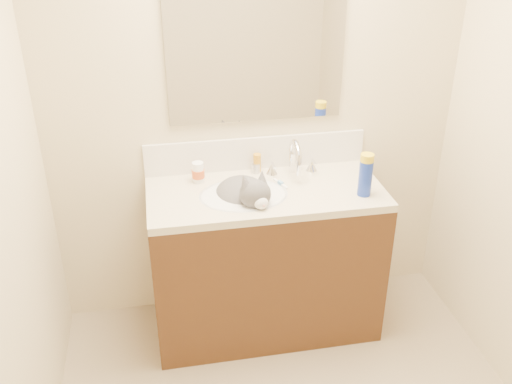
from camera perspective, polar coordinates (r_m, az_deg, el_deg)
name	(u,v)px	position (r m, az deg, el deg)	size (l,w,h in m)	color
room_shell	(331,154)	(1.77, 7.49, 3.75)	(2.24, 2.54, 2.52)	beige
vanity_cabinet	(265,263)	(3.13, 0.92, -7.11)	(1.20, 0.55, 0.82)	#412512
counter_slab	(266,193)	(2.90, 0.98, -0.14)	(1.20, 0.55, 0.04)	beige
basin	(244,207)	(2.88, -1.25, -1.50)	(0.45, 0.36, 0.14)	white
faucet	(294,161)	(3.01, 3.84, 3.15)	(0.28, 0.20, 0.21)	silver
cat	(245,198)	(2.87, -1.11, -0.61)	(0.40, 0.44, 0.32)	#4A484A
backsplash	(256,153)	(3.08, 0.02, 3.93)	(1.20, 0.02, 0.18)	silver
mirror	(256,43)	(2.89, 0.02, 14.65)	(0.90, 0.02, 0.80)	white
pill_bottle	(198,172)	(2.97, -5.81, 1.98)	(0.06, 0.06, 0.11)	white
pill_label	(198,174)	(2.97, -5.81, 1.85)	(0.07, 0.07, 0.04)	#CB5421
silver_jar	(256,168)	(3.06, -0.04, 2.42)	(0.05, 0.05, 0.05)	#B7B7BC
amber_bottle	(257,163)	(3.06, 0.11, 2.93)	(0.04, 0.04, 0.10)	#C78717
toothbrush	(280,184)	(2.95, 2.47, 0.85)	(0.01, 0.12, 0.01)	white
toothbrush_head	(281,183)	(2.94, 2.47, 0.92)	(0.02, 0.03, 0.02)	#619BCE
spray_can	(365,178)	(2.86, 10.87, 1.36)	(0.07, 0.07, 0.18)	#172FA2
spray_cap	(367,158)	(2.81, 11.06, 3.34)	(0.07, 0.07, 0.04)	gold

